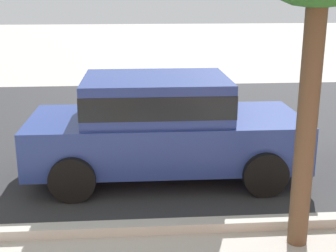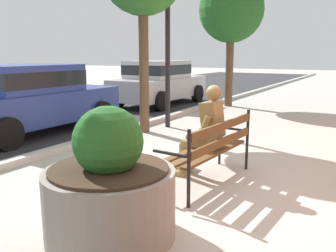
{
  "view_description": "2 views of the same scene",
  "coord_description": "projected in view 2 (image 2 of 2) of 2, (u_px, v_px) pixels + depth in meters",
  "views": [
    {
      "loc": [
        0.66,
        -2.1,
        2.77
      ],
      "look_at": [
        1.19,
        4.68,
        0.8
      ],
      "focal_mm": 49.62,
      "sensor_mm": 36.0,
      "label": 1
    },
    {
      "loc": [
        -4.31,
        -2.1,
        1.79
      ],
      "look_at": [
        0.15,
        0.51,
        0.75
      ],
      "focal_mm": 38.31,
      "sensor_mm": 36.0,
      "label": 2
    }
  ],
  "objects": [
    {
      "name": "bronze_statue_seated",
      "position": [
        203.0,
        133.0,
        5.18
      ],
      "size": [
        0.62,
        0.78,
        1.37
      ],
      "color": "olive",
      "rests_on": "ground"
    },
    {
      "name": "ground_plane",
      "position": [
        194.0,
        184.0,
        5.04
      ],
      "size": [
        80.0,
        80.0,
        0.0
      ],
      "primitive_type": "plane",
      "color": "#ADA8A0"
    },
    {
      "name": "lamp_post",
      "position": [
        168.0,
        21.0,
        8.47
      ],
      "size": [
        0.32,
        0.32,
        3.9
      ],
      "color": "black",
      "rests_on": "ground"
    },
    {
      "name": "concrete_planter",
      "position": [
        110.0,
        190.0,
        3.51
      ],
      "size": [
        1.29,
        1.29,
        1.31
      ],
      "color": "gray",
      "rests_on": "ground"
    },
    {
      "name": "curb_stone",
      "position": [
        50.0,
        152.0,
        6.46
      ],
      "size": [
        60.0,
        0.2,
        0.12
      ],
      "primitive_type": "cube",
      "color": "#B2AFA8",
      "rests_on": "ground"
    },
    {
      "name": "street_tree_far_corner",
      "position": [
        231.0,
        11.0,
        11.97
      ],
      "size": [
        2.17,
        2.17,
        4.33
      ],
      "color": "brown",
      "rests_on": "ground"
    },
    {
      "name": "parked_car_blue",
      "position": [
        31.0,
        97.0,
        8.12
      ],
      "size": [
        4.11,
        1.94,
        1.56
      ],
      "color": "navy",
      "rests_on": "ground"
    },
    {
      "name": "park_bench",
      "position": [
        212.0,
        146.0,
        4.95
      ],
      "size": [
        1.83,
        0.66,
        0.95
      ],
      "color": "brown",
      "rests_on": "ground"
    },
    {
      "name": "parked_car_silver",
      "position": [
        159.0,
        81.0,
        12.79
      ],
      "size": [
        4.11,
        1.94,
        1.56
      ],
      "color": "#B7B7BC",
      "rests_on": "ground"
    }
  ]
}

